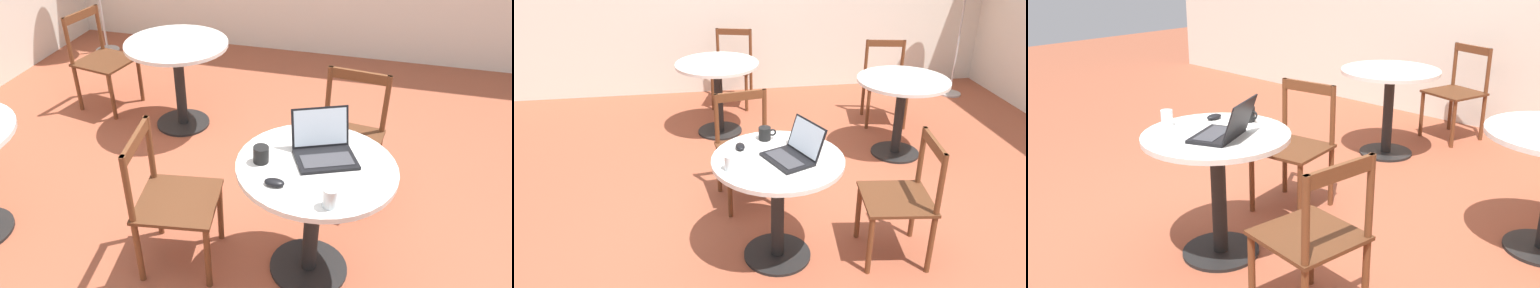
# 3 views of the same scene
# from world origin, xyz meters

# --- Properties ---
(ground_plane) EXTENTS (16.00, 16.00, 0.00)m
(ground_plane) POSITION_xyz_m (0.00, 0.00, 0.00)
(ground_plane) COLOR #9E5138
(cafe_table_near) EXTENTS (0.82, 0.82, 0.74)m
(cafe_table_near) POSITION_xyz_m (-0.02, -0.17, 0.57)
(cafe_table_near) COLOR black
(cafe_table_near) RESTS_ON ground_plane
(cafe_table_mid) EXTENTS (0.82, 0.82, 0.74)m
(cafe_table_mid) POSITION_xyz_m (1.34, 1.18, 0.57)
(cafe_table_mid) COLOR black
(cafe_table_mid) RESTS_ON ground_plane
(chair_near_right) EXTENTS (0.49, 0.49, 0.85)m
(chair_near_right) POSITION_xyz_m (0.78, -0.27, 0.44)
(chair_near_right) COLOR brown
(chair_near_right) RESTS_ON ground_plane
(chair_near_back) EXTENTS (0.50, 0.50, 0.85)m
(chair_near_back) POSITION_xyz_m (-0.14, 0.61, 0.44)
(chair_near_back) COLOR brown
(chair_near_back) RESTS_ON ground_plane
(chair_mid_back) EXTENTS (0.51, 0.51, 0.85)m
(chair_mid_back) POSITION_xyz_m (1.50, 1.98, 0.44)
(chair_mid_back) COLOR brown
(chair_mid_back) RESTS_ON ground_plane
(laptop) EXTENTS (0.39, 0.40, 0.22)m
(laptop) POSITION_xyz_m (0.07, -0.19, 0.79)
(laptop) COLOR black
(laptop) RESTS_ON cafe_table_near
(mouse) EXTENTS (0.06, 0.10, 0.03)m
(mouse) POSITION_xyz_m (-0.24, -0.00, 0.76)
(mouse) COLOR black
(mouse) RESTS_ON cafe_table_near
(mug) EXTENTS (0.12, 0.08, 0.09)m
(mug) POSITION_xyz_m (-0.06, 0.11, 0.79)
(mug) COLOR black
(mug) RESTS_ON cafe_table_near
(drinking_glass) EXTENTS (0.07, 0.07, 0.10)m
(drinking_glass) POSITION_xyz_m (-0.32, -0.28, 0.79)
(drinking_glass) COLOR silver
(drinking_glass) RESTS_ON cafe_table_near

